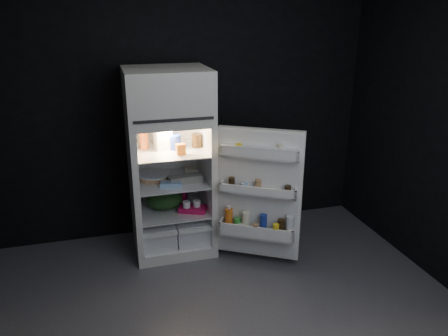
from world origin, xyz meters
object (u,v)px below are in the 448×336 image
object	(u,v)px
milk_jug	(163,136)
fridge_door	(259,197)
refrigerator	(169,156)
egg_carton	(185,179)
yogurt_tray	(193,209)

from	to	relation	value
milk_jug	fridge_door	bearing A→B (deg)	-44.62
fridge_door	milk_jug	bearing A→B (deg)	142.17
refrigerator	milk_jug	size ratio (longest dim) A/B	7.42
refrigerator	fridge_door	size ratio (longest dim) A/B	1.46
fridge_door	egg_carton	size ratio (longest dim) A/B	3.98
milk_jug	refrigerator	bearing A→B (deg)	-25.40
milk_jug	egg_carton	size ratio (longest dim) A/B	0.78
yogurt_tray	refrigerator	bearing A→B (deg)	161.00
egg_carton	fridge_door	bearing A→B (deg)	-39.27
refrigerator	milk_jug	xyz separation A→B (m)	(-0.05, 0.02, 0.19)
yogurt_tray	milk_jug	bearing A→B (deg)	165.39
egg_carton	milk_jug	bearing A→B (deg)	133.81
fridge_door	egg_carton	xyz separation A→B (m)	(-0.58, 0.43, 0.08)
fridge_door	egg_carton	distance (m)	0.73
refrigerator	egg_carton	distance (m)	0.27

